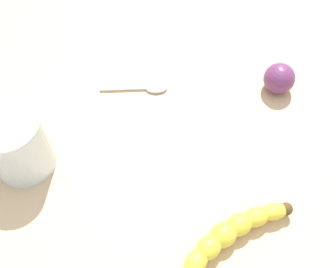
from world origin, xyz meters
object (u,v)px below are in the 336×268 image
(banana, at_px, (227,239))
(smoothie_glass, at_px, (17,144))
(plum_fruit, at_px, (279,78))
(teaspoon, at_px, (152,88))

(banana, relative_size, smoothie_glass, 1.87)
(plum_fruit, bearing_deg, teaspoon, -55.28)
(banana, bearing_deg, smoothie_glass, -59.56)
(plum_fruit, xyz_separation_m, teaspoon, (0.12, -0.17, -0.02))
(smoothie_glass, bearing_deg, teaspoon, 160.79)
(teaspoon, bearing_deg, banana, -70.87)
(smoothie_glass, xyz_separation_m, teaspoon, (-0.22, 0.08, -0.05))
(teaspoon, bearing_deg, smoothie_glass, -145.82)
(banana, distance_m, teaspoon, 0.28)
(banana, height_order, smoothie_glass, smoothie_glass)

